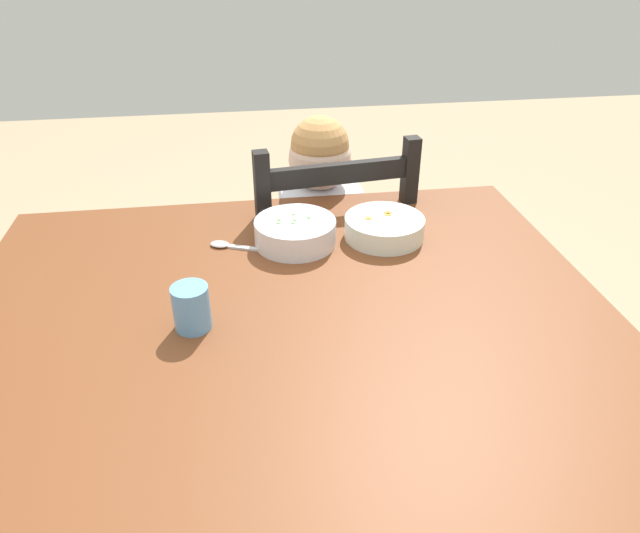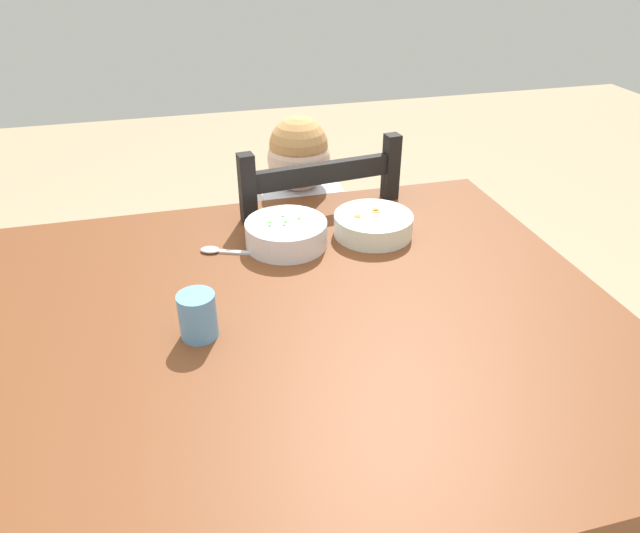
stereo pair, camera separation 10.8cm
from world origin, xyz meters
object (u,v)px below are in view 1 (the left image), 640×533
object	(u,v)px
dining_table	(288,358)
child_figure	(321,233)
drinking_cup	(192,308)
spoon	(228,245)
dining_chair	(323,285)
bowl_of_carrots	(384,227)
bowl_of_peas	(295,231)

from	to	relation	value
dining_table	child_figure	size ratio (longest dim) A/B	1.29
child_figure	drinking_cup	world-z (taller)	child_figure
spoon	drinking_cup	xyz separation A→B (m)	(-0.07, -0.29, 0.04)
dining_chair	bowl_of_carrots	xyz separation A→B (m)	(0.10, -0.30, 0.34)
dining_chair	bowl_of_peas	size ratio (longest dim) A/B	5.13
child_figure	dining_chair	bearing A→B (deg)	47.40
dining_chair	drinking_cup	distance (m)	0.76
child_figure	bowl_of_peas	xyz separation A→B (m)	(-0.10, -0.29, 0.16)
dining_table	bowl_of_peas	world-z (taller)	bowl_of_peas
bowl_of_peas	spoon	bearing A→B (deg)	178.22
child_figure	spoon	distance (m)	0.41
dining_table	child_figure	distance (m)	0.59
drinking_cup	child_figure	bearing A→B (deg)	61.06
child_figure	bowl_of_carrots	world-z (taller)	child_figure
child_figure	drinking_cup	distance (m)	0.68
spoon	bowl_of_peas	bearing A→B (deg)	-1.78
bowl_of_carrots	dining_table	bearing A→B (deg)	-132.63
child_figure	bowl_of_carrots	size ratio (longest dim) A/B	5.27
dining_chair	bowl_of_carrots	world-z (taller)	dining_chair
dining_chair	bowl_of_carrots	bearing A→B (deg)	-72.11
dining_table	bowl_of_carrots	distance (m)	0.39
bowl_of_carrots	spoon	size ratio (longest dim) A/B	1.36
spoon	dining_table	bearing A→B (deg)	-69.37
dining_table	drinking_cup	size ratio (longest dim) A/B	14.65
dining_chair	bowl_of_peas	xyz separation A→B (m)	(-0.11, -0.30, 0.34)
dining_table	bowl_of_peas	bearing A→B (deg)	80.37
bowl_of_peas	spoon	distance (m)	0.15
bowl_of_carrots	drinking_cup	size ratio (longest dim) A/B	2.16
dining_table	dining_chair	size ratio (longest dim) A/B	1.32
dining_chair	bowl_of_carrots	distance (m)	0.46
dining_chair	drinking_cup	world-z (taller)	dining_chair
child_figure	bowl_of_carrots	xyz separation A→B (m)	(0.10, -0.29, 0.16)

